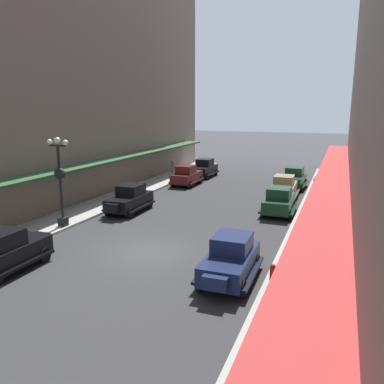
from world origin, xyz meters
TOP-DOWN VIEW (x-y plane):
  - ground_plane at (0.00, 0.00)m, footprint 200.00×200.00m
  - sidewalk_left at (-7.50, 0.00)m, footprint 3.00×60.00m
  - sidewalk_right at (7.50, 0.00)m, footprint 3.00×60.00m
  - parked_car_0 at (-4.62, -4.19)m, footprint 2.17×4.27m
  - parked_car_1 at (4.74, 18.47)m, footprint 2.26×4.30m
  - parked_car_2 at (4.60, -1.44)m, footprint 2.21×4.28m
  - parked_car_3 at (-4.55, 16.29)m, footprint 2.15×4.26m
  - parked_car_4 at (-4.53, 20.95)m, footprint 2.20×4.28m
  - parked_car_5 at (4.87, 9.39)m, footprint 2.20×4.28m
  - parked_car_6 at (-4.67, 6.31)m, footprint 2.18×4.27m
  - parked_car_7 at (4.50, 14.14)m, footprint 2.19×4.28m
  - lamp_post_with_clock at (-6.40, 1.64)m, footprint 1.42×0.44m
  - fire_hydrant at (6.35, -1.55)m, footprint 0.24×0.24m
  - pedestrian_0 at (6.77, 14.98)m, footprint 0.36×0.24m
  - pedestrian_1 at (-7.51, 19.80)m, footprint 0.36×0.24m

SIDE VIEW (x-z plane):
  - ground_plane at x=0.00m, z-range 0.00..0.00m
  - sidewalk_left at x=-7.50m, z-range 0.00..0.15m
  - sidewalk_right at x=7.50m, z-range 0.00..0.15m
  - fire_hydrant at x=6.35m, z-range 0.15..0.97m
  - parked_car_0 at x=-4.62m, z-range 0.02..1.86m
  - parked_car_1 at x=4.74m, z-range 0.02..1.86m
  - parked_car_2 at x=4.60m, z-range 0.02..1.86m
  - parked_car_3 at x=-4.55m, z-range 0.02..1.86m
  - parked_car_4 at x=-4.53m, z-range 0.02..1.86m
  - parked_car_5 at x=4.87m, z-range 0.02..1.86m
  - parked_car_6 at x=-4.67m, z-range 0.02..1.86m
  - parked_car_7 at x=4.50m, z-range 0.02..1.86m
  - pedestrian_0 at x=6.77m, z-range 0.17..1.81m
  - pedestrian_1 at x=-7.51m, z-range 0.17..1.81m
  - lamp_post_with_clock at x=-6.40m, z-range 0.41..5.57m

